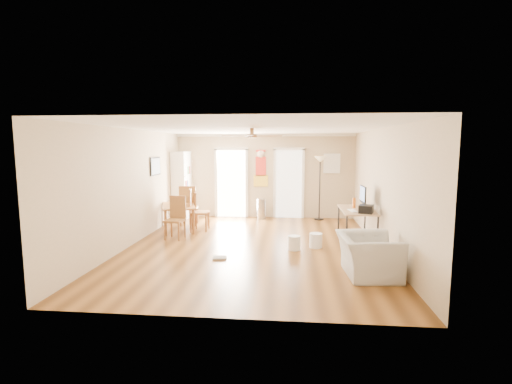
# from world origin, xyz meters

# --- Properties ---
(floor) EXTENTS (7.00, 7.00, 0.00)m
(floor) POSITION_xyz_m (0.00, 0.00, 0.00)
(floor) COLOR brown
(floor) RESTS_ON ground
(ceiling) EXTENTS (5.50, 7.00, 0.00)m
(ceiling) POSITION_xyz_m (0.00, 0.00, 2.60)
(ceiling) COLOR silver
(ceiling) RESTS_ON floor
(wall_back) EXTENTS (5.50, 0.04, 2.60)m
(wall_back) POSITION_xyz_m (0.00, 3.50, 1.30)
(wall_back) COLOR beige
(wall_back) RESTS_ON floor
(wall_front) EXTENTS (5.50, 0.04, 2.60)m
(wall_front) POSITION_xyz_m (0.00, -3.50, 1.30)
(wall_front) COLOR beige
(wall_front) RESTS_ON floor
(wall_left) EXTENTS (0.04, 7.00, 2.60)m
(wall_left) POSITION_xyz_m (-2.75, 0.00, 1.30)
(wall_left) COLOR beige
(wall_left) RESTS_ON floor
(wall_right) EXTENTS (0.04, 7.00, 2.60)m
(wall_right) POSITION_xyz_m (2.75, 0.00, 1.30)
(wall_right) COLOR beige
(wall_right) RESTS_ON floor
(crown_molding) EXTENTS (5.50, 7.00, 0.08)m
(crown_molding) POSITION_xyz_m (0.00, 0.00, 2.56)
(crown_molding) COLOR white
(crown_molding) RESTS_ON wall_back
(kitchen_doorway) EXTENTS (0.90, 0.10, 2.10)m
(kitchen_doorway) POSITION_xyz_m (-1.05, 3.48, 1.05)
(kitchen_doorway) COLOR white
(kitchen_doorway) RESTS_ON wall_back
(bathroom_doorway) EXTENTS (0.80, 0.10, 2.10)m
(bathroom_doorway) POSITION_xyz_m (0.75, 3.48, 1.05)
(bathroom_doorway) COLOR white
(bathroom_doorway) RESTS_ON wall_back
(wall_decal) EXTENTS (0.46, 0.03, 1.10)m
(wall_decal) POSITION_xyz_m (-0.13, 3.48, 1.55)
(wall_decal) COLOR red
(wall_decal) RESTS_ON wall_back
(ac_grille) EXTENTS (0.50, 0.04, 0.60)m
(ac_grille) POSITION_xyz_m (2.05, 3.47, 1.70)
(ac_grille) COLOR white
(ac_grille) RESTS_ON wall_back
(framed_poster) EXTENTS (0.04, 0.66, 0.48)m
(framed_poster) POSITION_xyz_m (-2.73, 1.40, 1.70)
(framed_poster) COLOR black
(framed_poster) RESTS_ON wall_left
(ceiling_fan) EXTENTS (1.24, 1.24, 0.20)m
(ceiling_fan) POSITION_xyz_m (0.00, -0.30, 2.43)
(ceiling_fan) COLOR #593819
(ceiling_fan) RESTS_ON ceiling
(bookshelf) EXTENTS (0.65, 1.00, 2.06)m
(bookshelf) POSITION_xyz_m (-2.52, 3.09, 1.03)
(bookshelf) COLOR white
(bookshelf) RESTS_ON floor
(dining_table) EXTENTS (1.20, 1.54, 0.67)m
(dining_table) POSITION_xyz_m (-2.15, 1.47, 0.34)
(dining_table) COLOR #A06733
(dining_table) RESTS_ON floor
(dining_chair_right_a) EXTENTS (0.50, 0.50, 0.97)m
(dining_chair_right_a) POSITION_xyz_m (-1.60, 1.82, 0.48)
(dining_chair_right_a) COLOR #A66735
(dining_chair_right_a) RESTS_ON floor
(dining_chair_right_b) EXTENTS (0.54, 0.54, 1.10)m
(dining_chair_right_b) POSITION_xyz_m (-1.60, 1.41, 0.55)
(dining_chair_right_b) COLOR #956230
(dining_chair_right_b) RESTS_ON floor
(dining_chair_near) EXTENTS (0.47, 0.47, 1.01)m
(dining_chair_near) POSITION_xyz_m (-1.95, 0.51, 0.51)
(dining_chair_near) COLOR olive
(dining_chair_near) RESTS_ON floor
(dining_chair_far) EXTENTS (0.50, 0.50, 1.12)m
(dining_chair_far) POSITION_xyz_m (-2.05, 2.11, 0.56)
(dining_chair_far) COLOR olive
(dining_chair_far) RESTS_ON floor
(trash_can) EXTENTS (0.36, 0.36, 0.62)m
(trash_can) POSITION_xyz_m (-0.08, 3.19, 0.31)
(trash_can) COLOR #A9A9AC
(trash_can) RESTS_ON floor
(torchiere_lamp) EXTENTS (0.41, 0.41, 1.93)m
(torchiere_lamp) POSITION_xyz_m (1.68, 3.23, 0.96)
(torchiere_lamp) COLOR black
(torchiere_lamp) RESTS_ON floor
(computer_desk) EXTENTS (0.73, 1.45, 0.78)m
(computer_desk) POSITION_xyz_m (2.34, 0.58, 0.39)
(computer_desk) COLOR tan
(computer_desk) RESTS_ON floor
(imac) EXTENTS (0.24, 0.57, 0.54)m
(imac) POSITION_xyz_m (2.47, 0.62, 1.05)
(imac) COLOR black
(imac) RESTS_ON computer_desk
(keyboard) EXTENTS (0.18, 0.40, 0.01)m
(keyboard) POSITION_xyz_m (2.20, 0.36, 0.78)
(keyboard) COLOR white
(keyboard) RESTS_ON computer_desk
(printer) EXTENTS (0.38, 0.41, 0.17)m
(printer) POSITION_xyz_m (2.45, 0.13, 0.86)
(printer) COLOR black
(printer) RESTS_ON computer_desk
(orange_bottle) EXTENTS (0.08, 0.08, 0.24)m
(orange_bottle) POSITION_xyz_m (2.30, 0.79, 0.90)
(orange_bottle) COLOR orange
(orange_bottle) RESTS_ON computer_desk
(wastebasket_a) EXTENTS (0.28, 0.28, 0.31)m
(wastebasket_a) POSITION_xyz_m (0.90, -0.19, 0.15)
(wastebasket_a) COLOR white
(wastebasket_a) RESTS_ON floor
(wastebasket_b) EXTENTS (0.32, 0.32, 0.32)m
(wastebasket_b) POSITION_xyz_m (1.38, 0.04, 0.16)
(wastebasket_b) COLOR white
(wastebasket_b) RESTS_ON floor
(floor_cloth) EXTENTS (0.30, 0.25, 0.04)m
(floor_cloth) POSITION_xyz_m (-0.57, -0.98, 0.02)
(floor_cloth) COLOR #999894
(floor_cloth) RESTS_ON floor
(armchair) EXTENTS (1.02, 1.15, 0.71)m
(armchair) POSITION_xyz_m (2.15, -1.68, 0.35)
(armchair) COLOR #AEAEA8
(armchair) RESTS_ON floor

